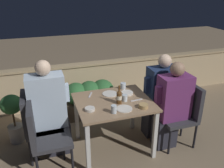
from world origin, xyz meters
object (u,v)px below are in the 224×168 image
Objects in this scene: person_purple_stripe at (171,106)px; beer_bottle at (119,97)px; chair_left_far at (35,121)px; chair_right_far at (171,100)px; chair_left_near at (42,133)px; person_blue_shirt at (50,110)px; potted_plant at (13,114)px; chair_right_near at (184,109)px; person_navy_jumper at (160,96)px.

person_purple_stripe reaches higher than beer_bottle.
chair_left_far and chair_right_far have the same top height.
chair_left_near is 0.35m from person_blue_shirt.
potted_plant is (-0.50, 0.42, -0.21)m from person_blue_shirt.
person_blue_shirt is (0.20, -0.00, 0.13)m from chair_left_far.
potted_plant is at bearing 159.99° from person_purple_stripe.
chair_left_far is at bearing 167.30° from beer_bottle.
chair_right_far is at bearing -1.02° from person_blue_shirt.
beer_bottle is 1.56m from potted_plant.
chair_left_far is at bearing -54.69° from potted_plant.
chair_left_far and chair_right_near have the same top height.
chair_right_near and chair_right_far have the same top height.
beer_bottle is at bearing -163.79° from person_navy_jumper.
person_navy_jumper is at bearing -1.15° from person_blue_shirt.
person_blue_shirt reaches higher than chair_left_far.
chair_right_far is (-0.01, 0.31, 0.00)m from chair_right_near.
chair_left_far is 0.72× the size of person_purple_stripe.
beer_bottle is (1.06, -0.24, 0.30)m from chair_left_far.
person_purple_stripe is 5.05× the size of beer_bottle.
chair_right_near is 1.21× the size of potted_plant.
chair_left_near is at bearing -176.70° from beer_bottle.
chair_left_near is 1.21× the size of potted_plant.
person_blue_shirt is at bearing 169.29° from chair_right_near.
chair_right_near is 0.23m from person_purple_stripe.
beer_bottle is at bearing -12.70° from chair_left_far.
person_blue_shirt is 1.78m from chair_right_far.
chair_right_near is (1.92, -0.04, 0.00)m from chair_left_near.
person_blue_shirt is at bearing 164.40° from beer_bottle.
chair_right_near is at bearing -9.63° from chair_left_far.
chair_left_near is at bearing -172.12° from chair_right_far.
person_purple_stripe reaches higher than chair_left_near.
chair_right_far is 0.23m from person_navy_jumper.
person_purple_stripe is (1.71, -0.04, 0.09)m from chair_left_near.
person_blue_shirt is at bearing -0.00° from chair_left_far.
person_navy_jumper is 2.13m from potted_plant.
chair_right_far is at bearing 57.09° from person_purple_stripe.
chair_right_far is 0.71× the size of person_navy_jumper.
chair_left_near is 1.72m from person_purple_stripe.
chair_right_far is at bearing 91.68° from chair_right_near.
chair_left_near is at bearing -171.18° from person_navy_jumper.
chair_left_near is 1.00× the size of chair_right_near.
chair_right_far is (1.98, -0.03, 0.00)m from chair_left_far.
person_purple_stripe is at bearing -1.39° from chair_left_near.
chair_right_near is 2.41m from potted_plant.
person_purple_stripe is 0.99× the size of person_navy_jumper.
person_blue_shirt is 5.39× the size of beer_bottle.
person_blue_shirt is at bearing 167.92° from person_purple_stripe.
chair_right_far is 0.99m from beer_bottle.
person_blue_shirt is at bearing 178.85° from person_navy_jumper.
beer_bottle is at bearing 173.94° from chair_right_near.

